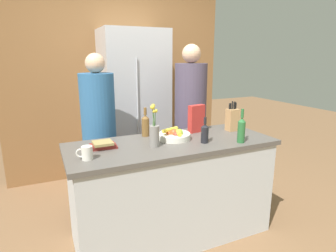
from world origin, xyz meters
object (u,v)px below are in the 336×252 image
(refrigerator, at_px, (135,107))
(person_in_blue, at_px, (190,114))
(cereal_box, at_px, (196,119))
(bottle_wine, at_px, (241,129))
(fruit_bowl, at_px, (174,135))
(coffee_mug, at_px, (87,153))
(book_stack, at_px, (103,145))
(person_at_sink, at_px, (99,126))
(bottle_vinegar, at_px, (145,125))
(knife_block, at_px, (232,119))
(flower_vase, at_px, (154,133))
(bottle_oil, at_px, (205,133))

(refrigerator, relative_size, person_in_blue, 1.11)
(cereal_box, height_order, bottle_wine, bottle_wine)
(fruit_bowl, relative_size, coffee_mug, 2.48)
(cereal_box, xyz_separation_m, book_stack, (-0.93, -0.13, -0.10))
(bottle_wine, relative_size, person_at_sink, 0.18)
(cereal_box, relative_size, person_in_blue, 0.15)
(person_in_blue, bearing_deg, person_at_sink, -170.64)
(refrigerator, xyz_separation_m, fruit_bowl, (-0.05, -1.31, -0.04))
(cereal_box, relative_size, book_stack, 1.21)
(coffee_mug, relative_size, bottle_vinegar, 0.44)
(coffee_mug, xyz_separation_m, bottle_wine, (1.26, -0.12, 0.07))
(knife_block, height_order, coffee_mug, knife_block)
(knife_block, xyz_separation_m, flower_vase, (-0.89, -0.16, -0.00))
(fruit_bowl, distance_m, person_at_sink, 0.84)
(coffee_mug, bearing_deg, cereal_box, 17.21)
(flower_vase, relative_size, cereal_box, 1.33)
(book_stack, xyz_separation_m, bottle_vinegar, (0.43, 0.20, 0.08))
(bottle_wine, bearing_deg, book_stack, 163.45)
(fruit_bowl, xyz_separation_m, coffee_mug, (-0.79, -0.20, 0.01))
(bottle_wine, xyz_separation_m, person_at_sink, (-1.01, 0.97, -0.09))
(bottle_oil, bearing_deg, person_in_blue, 69.69)
(cereal_box, distance_m, person_in_blue, 0.47)
(cereal_box, bearing_deg, coffee_mug, -162.79)
(book_stack, height_order, bottle_vinegar, bottle_vinegar)
(bottle_oil, height_order, bottle_vinegar, bottle_vinegar)
(coffee_mug, height_order, bottle_vinegar, bottle_vinegar)
(bottle_oil, bearing_deg, person_at_sink, 130.47)
(knife_block, relative_size, coffee_mug, 2.52)
(bottle_vinegar, relative_size, bottle_wine, 0.92)
(refrigerator, bearing_deg, bottle_vinegar, -102.83)
(flower_vase, distance_m, cereal_box, 0.60)
(refrigerator, xyz_separation_m, cereal_box, (0.25, -1.17, 0.06))
(bottle_vinegar, xyz_separation_m, person_at_sink, (-0.34, 0.45, -0.08))
(coffee_mug, distance_m, person_in_blue, 1.48)
(fruit_bowl, relative_size, bottle_wine, 0.99)
(bottle_wine, bearing_deg, bottle_oil, 157.27)
(bottle_oil, bearing_deg, bottle_wine, -22.73)
(flower_vase, relative_size, person_at_sink, 0.21)
(bottle_vinegar, bearing_deg, bottle_wine, -37.99)
(person_at_sink, bearing_deg, person_in_blue, 20.64)
(bottle_oil, bearing_deg, refrigerator, 95.05)
(cereal_box, relative_size, bottle_oil, 1.19)
(flower_vase, bearing_deg, book_stack, 162.15)
(flower_vase, relative_size, bottle_wine, 1.21)
(flower_vase, xyz_separation_m, person_in_blue, (0.71, 0.69, -0.03))
(coffee_mug, bearing_deg, flower_vase, 8.40)
(fruit_bowl, bearing_deg, bottle_oil, -47.00)
(fruit_bowl, relative_size, bottle_vinegar, 1.08)
(fruit_bowl, distance_m, bottle_oil, 0.28)
(bottle_vinegar, bearing_deg, bottle_oil, -46.40)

